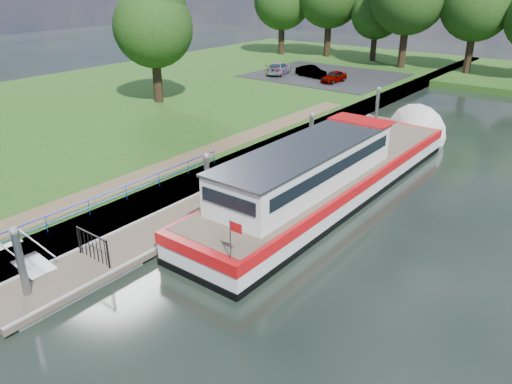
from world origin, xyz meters
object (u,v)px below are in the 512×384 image
Objects in this scene: pontoon at (265,180)px; car_b at (311,71)px; car_c at (279,68)px; car_a at (334,77)px; barge at (337,172)px.

pontoon is 26.03m from car_b.
car_b is 0.81× the size of car_c.
car_a is at bearing 110.92° from pontoon.
car_a is (-12.12, 21.03, 0.28)m from barge.
car_a is at bearing -95.66° from car_b.
car_a is 0.76× the size of car_c.
car_c is at bearing -178.18° from car_a.
car_c is (-18.67, 21.26, 0.34)m from barge.
car_b is at bearing 166.97° from car_a.
car_b reaches higher than pontoon.
barge is at bearing -134.09° from car_b.
car_b is 3.51m from car_c.
car_b is (-15.24, 21.98, 0.30)m from barge.
car_b is at bearing 175.58° from car_c.
barge is at bearing -56.23° from car_a.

